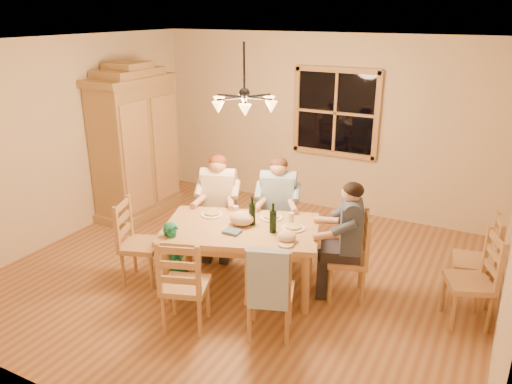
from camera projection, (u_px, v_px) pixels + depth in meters
The scene contains 31 objects.
floor at pixel (246, 273), 6.05m from camera, with size 5.50×5.50×0.00m, color brown.
ceiling at pixel (244, 41), 5.12m from camera, with size 5.50×5.00×0.02m, color white.
wall_back at pixel (323, 124), 7.66m from camera, with size 5.50×0.02×2.70m, color beige.
wall_left at pixel (68, 139), 6.78m from camera, with size 0.02×5.00×2.70m, color beige.
window at pixel (336, 113), 7.48m from camera, with size 1.30×0.06×1.30m.
chandelier at pixel (244, 102), 5.33m from camera, with size 0.77×0.68×0.71m.
armoire at pixel (136, 147), 7.54m from camera, with size 0.66×1.40×2.30m.
dining_table at pixel (241, 235), 5.52m from camera, with size 1.94×1.53×0.76m.
chair_far_left at pixel (220, 232), 6.44m from camera, with size 0.55×0.54×0.99m.
chair_far_right at pixel (277, 236), 6.34m from camera, with size 0.55×0.54×0.99m.
chair_near_left at pixel (186, 299), 4.96m from camera, with size 0.55×0.54×0.99m.
chair_near_right at pixel (270, 305), 4.85m from camera, with size 0.55×0.54×0.99m.
chair_end_left at pixel (142, 257), 5.80m from camera, with size 0.54×0.55×0.99m.
chair_end_right at pixel (346, 271), 5.49m from camera, with size 0.54×0.55×0.99m.
adult_woman at pixel (219, 193), 6.26m from camera, with size 0.50×0.52×0.87m.
adult_plaid_man at pixel (278, 196), 6.16m from camera, with size 0.50×0.52×0.87m.
adult_slate_man at pixel (349, 226), 5.30m from camera, with size 0.52×0.50×0.87m.
towel at pixel (268, 279), 4.54m from camera, with size 0.38×0.10×0.58m, color #97B1CD.
wine_bottle_a at pixel (252, 211), 5.49m from camera, with size 0.08×0.08×0.33m, color black.
wine_bottle_b at pixel (273, 218), 5.30m from camera, with size 0.08×0.08×0.33m, color black.
plate_woman at pixel (212, 214), 5.79m from camera, with size 0.26×0.26×0.02m, color white.
plate_plaid at pixel (271, 218), 5.70m from camera, with size 0.26×0.26×0.02m, color white.
plate_slate at pixel (293, 228), 5.43m from camera, with size 0.26×0.26×0.02m, color white.
wine_glass_a at pixel (236, 212), 5.71m from camera, with size 0.06×0.06×0.14m, color silver.
wine_glass_b at pixel (291, 219), 5.53m from camera, with size 0.06×0.06×0.14m, color silver.
cap at pixel (287, 236), 5.13m from camera, with size 0.20×0.20×0.11m, color #D6B68E.
napkin at pixel (232, 232), 5.33m from camera, with size 0.18×0.14×0.03m, color #486784.
cloth_bundle at pixel (241, 218), 5.51m from camera, with size 0.28×0.22×0.15m, color #CBAB93.
child at pixel (174, 262), 5.36m from camera, with size 0.33×0.22×0.91m, color #1A795B.
chair_spare_front at pixel (467, 296), 5.01m from camera, with size 0.56×0.57×0.99m.
chair_spare_back at pixel (472, 274), 5.42m from camera, with size 0.49×0.50×0.99m.
Camera 1 is at (2.58, -4.67, 3.01)m, focal length 35.00 mm.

